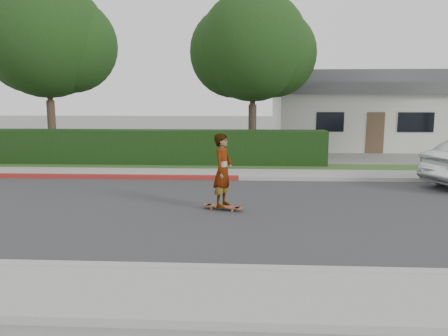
{
  "coord_description": "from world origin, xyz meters",
  "views": [
    {
      "loc": [
        1.29,
        -10.69,
        2.78
      ],
      "look_at": [
        0.69,
        0.47,
        1.0
      ],
      "focal_mm": 35.0,
      "sensor_mm": 36.0,
      "label": 1
    }
  ],
  "objects": [
    {
      "name": "tree_left",
      "position": [
        -7.51,
        8.69,
        5.26
      ],
      "size": [
        5.99,
        5.21,
        8.0
      ],
      "color": "#33261C",
      "rests_on": "ground"
    },
    {
      "name": "curb_red_section",
      "position": [
        -5.0,
        4.1,
        0.08
      ],
      "size": [
        12.0,
        0.21,
        0.15
      ],
      "primitive_type": "cube",
      "color": "maroon",
      "rests_on": "ground"
    },
    {
      "name": "road",
      "position": [
        0.0,
        0.0,
        0.01
      ],
      "size": [
        60.0,
        8.0,
        0.01
      ],
      "primitive_type": "cube",
      "color": "#2D2D30",
      "rests_on": "ground"
    },
    {
      "name": "skateboard",
      "position": [
        0.69,
        -0.03,
        0.09
      ],
      "size": [
        1.09,
        0.56,
        0.1
      ],
      "rotation": [
        0.0,
        0.0,
        -0.34
      ],
      "color": "#BE5734",
      "rests_on": "ground"
    },
    {
      "name": "curb_near",
      "position": [
        0.0,
        -4.1,
        0.07
      ],
      "size": [
        60.0,
        0.2,
        0.15
      ],
      "primitive_type": "cube",
      "color": "#9E9E99",
      "rests_on": "ground"
    },
    {
      "name": "sidewalk_near",
      "position": [
        0.0,
        -5.0,
        0.06
      ],
      "size": [
        60.0,
        1.6,
        0.12
      ],
      "primitive_type": "cube",
      "color": "gray",
      "rests_on": "ground"
    },
    {
      "name": "hedge",
      "position": [
        -3.0,
        7.2,
        0.75
      ],
      "size": [
        15.0,
        1.0,
        1.5
      ],
      "primitive_type": "cube",
      "color": "black",
      "rests_on": "ground"
    },
    {
      "name": "ground",
      "position": [
        0.0,
        0.0,
        0.0
      ],
      "size": [
        120.0,
        120.0,
        0.0
      ],
      "primitive_type": "plane",
      "color": "slate",
      "rests_on": "ground"
    },
    {
      "name": "tree_center",
      "position": [
        1.49,
        9.19,
        4.9
      ],
      "size": [
        5.66,
        4.84,
        7.44
      ],
      "color": "#33261C",
      "rests_on": "ground"
    },
    {
      "name": "skateboarder",
      "position": [
        0.69,
        -0.03,
        1.02
      ],
      "size": [
        0.63,
        0.77,
        1.83
      ],
      "primitive_type": "imported",
      "rotation": [
        0.0,
        0.0,
        1.24
      ],
      "color": "white",
      "rests_on": "skateboard"
    },
    {
      "name": "planting_strip",
      "position": [
        0.0,
        6.6,
        0.05
      ],
      "size": [
        60.0,
        1.6,
        0.1
      ],
      "primitive_type": "cube",
      "color": "#2D4C1E",
      "rests_on": "ground"
    },
    {
      "name": "curb_far",
      "position": [
        0.0,
        4.1,
        0.07
      ],
      "size": [
        60.0,
        0.2,
        0.15
      ],
      "primitive_type": "cube",
      "color": "#9E9E99",
      "rests_on": "ground"
    },
    {
      "name": "house",
      "position": [
        8.0,
        16.0,
        2.1
      ],
      "size": [
        10.6,
        8.6,
        4.3
      ],
      "color": "beige",
      "rests_on": "ground"
    },
    {
      "name": "sidewalk_far",
      "position": [
        0.0,
        5.0,
        0.06
      ],
      "size": [
        60.0,
        1.6,
        0.12
      ],
      "primitive_type": "cube",
      "color": "gray",
      "rests_on": "ground"
    }
  ]
}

